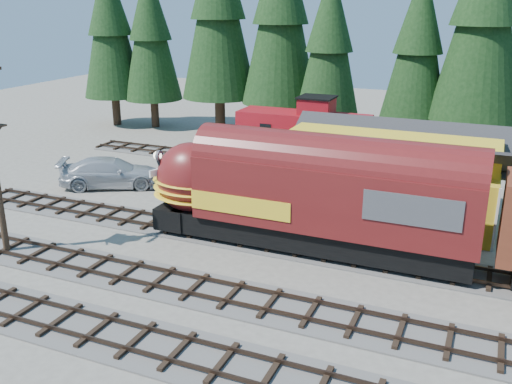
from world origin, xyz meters
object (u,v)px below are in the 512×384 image
at_px(caboose, 304,136).
at_px(pickup_truck_b, 111,173).
at_px(locomotive, 298,199).
at_px(depot, 389,168).
at_px(pickup_truck_a, 259,186).

bearing_deg(caboose, pickup_truck_b, -138.93).
distance_m(locomotive, caboose, 14.68).
bearing_deg(pickup_truck_b, caboose, -76.54).
bearing_deg(depot, pickup_truck_a, -177.26).
distance_m(pickup_truck_a, pickup_truck_b, 10.45).
relative_size(locomotive, pickup_truck_b, 2.51).
relative_size(depot, pickup_truck_a, 1.90).
bearing_deg(depot, locomotive, -116.81).
bearing_deg(locomotive, depot, 63.19).
distance_m(locomotive, pickup_truck_a, 7.94).
bearing_deg(locomotive, pickup_truck_b, 162.69).
bearing_deg(caboose, locomotive, -72.47).
bearing_deg(pickup_truck_a, locomotive, -132.36).
relative_size(pickup_truck_a, pickup_truck_b, 0.98).
bearing_deg(pickup_truck_b, locomotive, -134.92).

